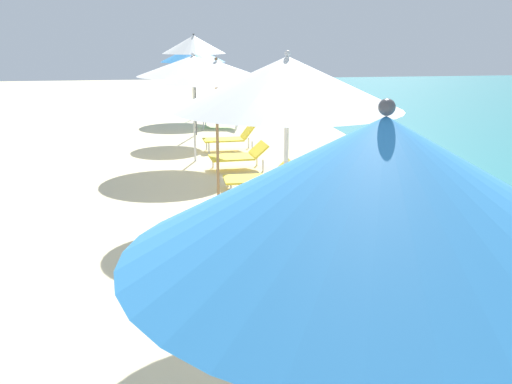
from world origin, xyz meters
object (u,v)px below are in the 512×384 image
Objects in this scene: beach_ball at (410,195)px; umbrella_third at (287,83)px; lounger_fifth_inland at (240,155)px; umbrella_farthest at (193,54)px; lounger_third_shoreside at (326,233)px; lounger_farthest_shoreside at (215,106)px; lounger_third_inland at (386,309)px; lounger_sixth_shoreside at (222,117)px; lounger_fourth_shoreside at (260,176)px; umbrella_sixth at (194,45)px; umbrella_fourth at (216,72)px; umbrella_second at (382,189)px; lounger_fifth_shoreside at (231,138)px; umbrella_fifth at (193,66)px.

umbrella_third is at bearing -132.26° from beach_ball.
umbrella_third reaches higher than lounger_fifth_inland.
lounger_third_shoreside is at bearing -85.42° from umbrella_farthest.
lounger_fifth_inland is at bearing 130.18° from beach_ball.
umbrella_farthest is at bearing 35.27° from lounger_farthest_shoreside.
umbrella_farthest is at bearing 105.96° from beach_ball.
umbrella_third is 2.51m from lounger_third_inland.
umbrella_third is at bearing 83.37° from lounger_fifth_inland.
lounger_fourth_shoreside is at bearing 100.56° from lounger_sixth_shoreside.
umbrella_fourth is at bearing -90.20° from umbrella_sixth.
lounger_third_shoreside is at bearing 75.83° from umbrella_second.
lounger_third_inland is 0.45× the size of umbrella_sixth.
umbrella_farthest is (-1.06, 13.26, 1.90)m from lounger_third_shoreside.
umbrella_third is at bearing 59.00° from lounger_third_shoreside.
umbrella_fourth is at bearing 96.91° from umbrella_third.
umbrella_second is 8.37m from beach_ball.
lounger_third_inland reaches higher than beach_ball.
umbrella_second is at bearing 81.55° from lounger_fifth_inland.
lounger_fifth_shoreside is (0.34, 8.42, -2.06)m from umbrella_third.
umbrella_sixth is at bearing -71.65° from lounger_third_inland.
lounger_farthest_shoreside is (1.06, 19.37, -2.04)m from umbrella_second.
umbrella_farthest reaches higher than lounger_fifth_shoreside.
lounger_fourth_shoreside is at bearing 150.86° from beach_ball.
umbrella_farthest is (0.25, 18.43, -0.15)m from umbrella_second.
umbrella_fourth is 7.37m from umbrella_sixth.
umbrella_second is 18.43m from umbrella_farthest.
umbrella_sixth is (0.12, 15.02, 0.22)m from umbrella_second.
lounger_third_inland is 0.99× the size of lounger_sixth_shoreside.
umbrella_fifth is (-1.41, 8.41, 1.90)m from lounger_third_inland.
umbrella_second reaches higher than umbrella_fifth.
lounger_sixth_shoreside is at bearing 75.18° from lounger_farthest_shoreside.
umbrella_fourth is 1.96× the size of lounger_fifth_inland.
umbrella_fifth is at bearing -92.84° from umbrella_farthest.
umbrella_farthest reaches higher than lounger_third_shoreside.
lounger_fifth_shoreside is at bearing -81.08° from lounger_third_shoreside.
umbrella_third is at bearing -42.03° from lounger_third_inland.
lounger_third_inland is (1.31, 3.00, -2.08)m from umbrella_second.
lounger_fourth_shoreside is 0.52× the size of umbrella_fifth.
lounger_fourth_shoreside is 1.74m from lounger_fifth_inland.
umbrella_fourth is (-0.43, 3.55, -0.10)m from umbrella_third.
lounger_farthest_shoreside is at bearing -76.44° from lounger_third_inland.
lounger_farthest_shoreside is at bearing -83.60° from lounger_third_shoreside.
lounger_fifth_inland is at bearing -83.46° from lounger_fourth_shoreside.
lounger_third_shoreside is 0.56× the size of umbrella_farthest.
umbrella_third reaches higher than umbrella_fourth.
umbrella_farthest is at bearing -73.36° from lounger_third_inland.
lounger_third_shoreside is 3.51m from lounger_fourth_shoreside.
umbrella_farthest is at bearing 87.86° from umbrella_sixth.
umbrella_second is 2.05× the size of lounger_fifth_shoreside.
lounger_fifth_shoreside reaches higher than lounger_third_inland.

